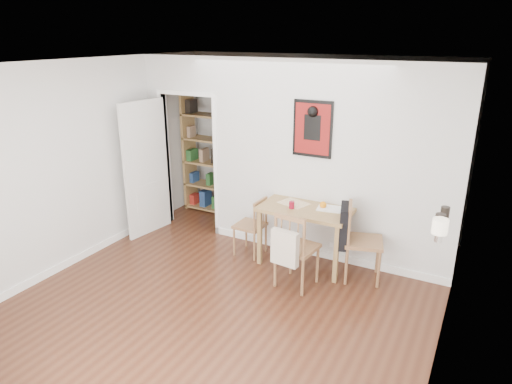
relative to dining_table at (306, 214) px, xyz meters
The scene contains 15 objects.
ground 1.38m from the dining_table, 112.40° to the right, with size 5.20×5.20×0.00m, color #4E2B19.
room_shell 0.74m from the dining_table, 145.49° to the left, with size 5.20×5.20×5.20m.
dining_table is the anchor object (origin of this frame).
chair_left 0.83m from the dining_table, behind, with size 0.43×0.43×0.82m.
chair_right 0.78m from the dining_table, ahead, with size 0.65×0.60×0.98m.
chair_front 0.63m from the dining_table, 78.80° to the right, with size 0.53×0.59×0.96m.
bookshelf 2.42m from the dining_table, 154.25° to the left, with size 0.88×0.35×2.09m.
fireplace 1.91m from the dining_table, 26.49° to the right, with size 0.45×1.25×1.16m.
red_glass 0.25m from the dining_table, 137.61° to the right, with size 0.07×0.07×0.09m, color maroon.
orange_fruit 0.25m from the dining_table, 13.58° to the left, with size 0.09×0.09×0.09m, color orange.
placemat 0.22m from the dining_table, 168.99° to the left, with size 0.37×0.28×0.00m, color beige.
notebook 0.32m from the dining_table, 11.17° to the left, with size 0.31×0.23×0.02m, color white.
mantel_lamp 2.12m from the dining_table, 34.36° to the right, with size 0.14×0.14×0.21m.
ceramic_jar_a 1.88m from the dining_table, 24.67° to the right, with size 0.09×0.09×0.11m, color black.
ceramic_jar_b 1.82m from the dining_table, 17.38° to the right, with size 0.09×0.09×0.11m, color black.
Camera 1 is at (2.42, -4.01, 2.89)m, focal length 32.00 mm.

